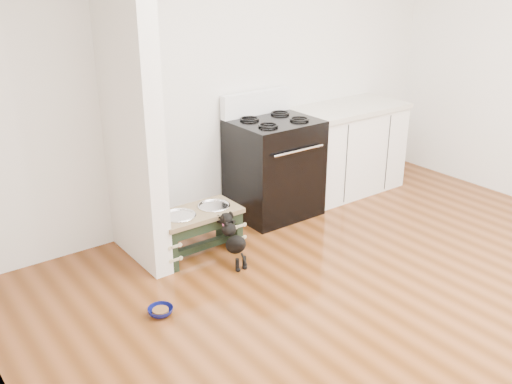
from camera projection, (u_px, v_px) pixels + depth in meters
The scene contains 8 objects.
ground at pixel (444, 327), 3.80m from camera, with size 5.00×5.00×0.00m, color #4F280E.
room_shell at pixel (479, 86), 3.20m from camera, with size 5.00×5.00×5.00m.
partition_wall at pixel (129, 95), 4.21m from camera, with size 0.15×0.80×2.70m, color silver.
oven_range at pixel (274, 166), 5.37m from camera, with size 0.76×0.69×1.14m.
cabinet_run at pixel (346, 149), 5.93m from camera, with size 1.24×0.64×0.91m.
dog_feeder at pixel (198, 224), 4.66m from camera, with size 0.70×0.38×0.40m.
puppy at pixel (233, 238), 4.50m from camera, with size 0.12×0.36×0.43m.
floor_bowl at pixel (161, 311), 3.93m from camera, with size 0.23×0.23×0.06m.
Camera 1 is at (-2.91, -1.81, 2.27)m, focal length 40.00 mm.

